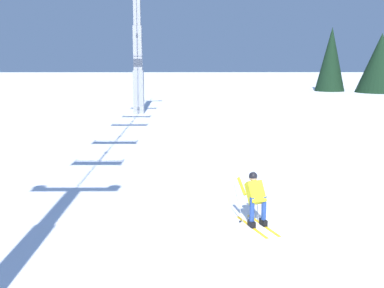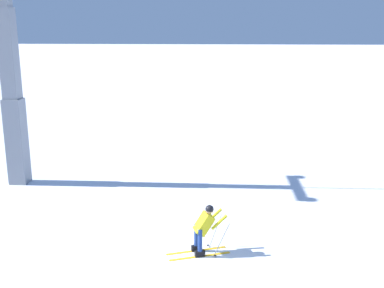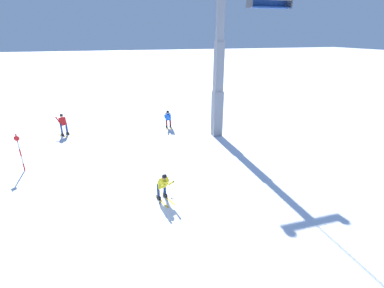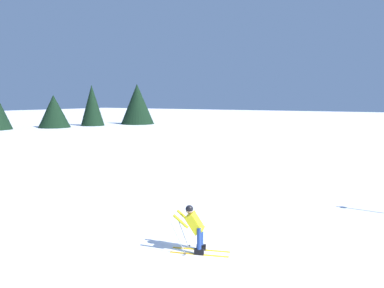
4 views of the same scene
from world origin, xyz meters
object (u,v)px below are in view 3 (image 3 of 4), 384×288
chairlift_seat_nearest (269,1)px  skier_distant_uphill (168,118)px  trail_marker_pole (20,151)px  skier_distant_downhill (63,123)px  skier_carving_main (163,185)px  lift_tower_near (218,75)px

chairlift_seat_nearest → skier_distant_uphill: size_ratio=1.34×
skier_distant_uphill → trail_marker_pole: bearing=-61.3°
skier_distant_uphill → skier_distant_downhill: bearing=-93.9°
skier_carving_main → chairlift_seat_nearest: 9.87m
trail_marker_pole → chairlift_seat_nearest: bearing=74.5°
trail_marker_pole → skier_carving_main: bearing=53.7°
skier_distant_downhill → lift_tower_near: bearing=73.3°
skier_distant_uphill → skier_distant_downhill: (-0.55, -8.09, 0.11)m
trail_marker_pole → skier_distant_uphill: 10.88m
skier_carving_main → lift_tower_near: 10.19m
lift_tower_near → chairlift_seat_nearest: size_ratio=4.66×
skier_carving_main → trail_marker_pole: trail_marker_pole is taller
skier_carving_main → chairlift_seat_nearest: bearing=106.7°
chairlift_seat_nearest → trail_marker_pole: 15.21m
lift_tower_near → chairlift_seat_nearest: (5.92, -0.00, 4.15)m
skier_carving_main → lift_tower_near: (-7.60, 5.64, 3.76)m
lift_tower_near → trail_marker_pole: 13.39m
chairlift_seat_nearest → skier_distant_uphill: bearing=-160.0°
lift_tower_near → trail_marker_pole: bearing=-79.4°
lift_tower_near → chairlift_seat_nearest: 7.23m
skier_carving_main → trail_marker_pole: bearing=-126.3°
skier_carving_main → lift_tower_near: size_ratio=0.17×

